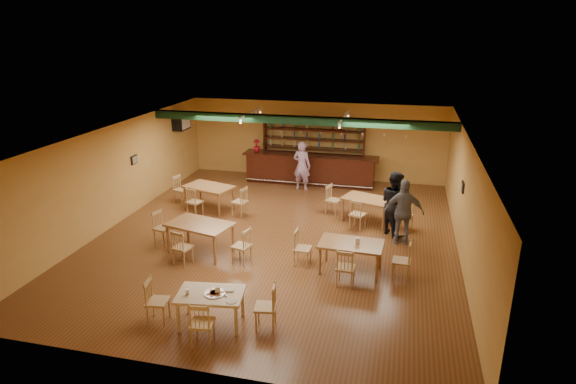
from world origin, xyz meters
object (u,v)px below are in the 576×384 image
(bar_counter, at_px, (310,169))
(patron_bar, at_px, (302,166))
(dining_table_d, at_px, (351,257))
(patron_right_a, at_px, (394,203))
(near_table, at_px, (211,309))
(dining_table_b, at_px, (368,210))
(dining_table_c, at_px, (201,238))
(dining_table_a, at_px, (209,197))

(bar_counter, xyz_separation_m, patron_bar, (-0.15, -0.83, 0.34))
(dining_table_d, distance_m, patron_right_a, 2.84)
(near_table, bearing_deg, bar_counter, 81.09)
(dining_table_b, bearing_deg, dining_table_c, -121.64)
(dining_table_c, bearing_deg, bar_counter, 89.78)
(near_table, height_order, patron_right_a, patron_right_a)
(bar_counter, bearing_deg, patron_bar, -100.31)
(dining_table_a, height_order, dining_table_b, dining_table_a)
(dining_table_a, bearing_deg, dining_table_d, -16.65)
(bar_counter, bearing_deg, dining_table_b, -53.93)
(dining_table_b, height_order, near_table, dining_table_b)
(dining_table_c, bearing_deg, patron_right_a, 40.32)
(bar_counter, height_order, dining_table_a, bar_counter)
(near_table, bearing_deg, dining_table_b, 59.49)
(dining_table_a, relative_size, near_table, 1.19)
(dining_table_b, xyz_separation_m, dining_table_c, (-4.12, -3.28, 0.04))
(dining_table_d, bearing_deg, patron_bar, 115.38)
(dining_table_c, height_order, near_table, dining_table_c)
(dining_table_b, height_order, dining_table_d, dining_table_d)
(dining_table_d, bearing_deg, near_table, -127.45)
(bar_counter, distance_m, dining_table_b, 4.22)
(dining_table_a, distance_m, dining_table_d, 6.05)
(dining_table_c, bearing_deg, dining_table_a, 121.93)
(dining_table_c, xyz_separation_m, patron_bar, (1.49, 5.86, 0.49))
(bar_counter, xyz_separation_m, dining_table_b, (2.48, -3.41, -0.19))
(near_table, bearing_deg, patron_right_a, 50.23)
(patron_bar, bearing_deg, dining_table_c, 86.40)
(dining_table_a, xyz_separation_m, dining_table_d, (5.05, -3.32, -0.01))
(dining_table_a, bearing_deg, patron_right_a, 9.99)
(dining_table_a, height_order, patron_right_a, patron_right_a)
(dining_table_d, relative_size, patron_bar, 0.84)
(dining_table_a, distance_m, patron_right_a, 6.05)
(dining_table_b, bearing_deg, patron_right_a, -25.14)
(dining_table_a, relative_size, dining_table_d, 1.02)
(dining_table_a, distance_m, dining_table_b, 5.18)
(patron_bar, xyz_separation_m, patron_right_a, (3.43, -3.38, 0.03))
(dining_table_a, height_order, patron_bar, patron_bar)
(dining_table_d, relative_size, near_table, 1.17)
(patron_right_a, bearing_deg, dining_table_c, 78.82)
(dining_table_c, xyz_separation_m, dining_table_d, (4.00, -0.14, -0.03))
(dining_table_d, height_order, patron_bar, patron_bar)
(dining_table_b, xyz_separation_m, near_table, (-2.59, -6.33, -0.03))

